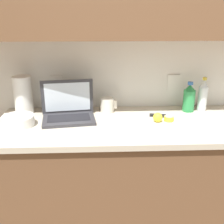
{
  "coord_description": "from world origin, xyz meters",
  "views": [
    {
      "loc": [
        -0.43,
        -1.66,
        1.59
      ],
      "look_at": [
        -0.36,
        -0.01,
        0.99
      ],
      "focal_mm": 45.0,
      "sensor_mm": 36.0,
      "label": 1
    }
  ],
  "objects_px": {
    "laptop": "(68,110)",
    "bottle_oil_tall": "(189,98)",
    "cutting_board": "(162,120)",
    "measuring_cup": "(107,105)",
    "bowl_white": "(18,121)",
    "lemon_half_cut": "(169,119)",
    "paper_towel_roll": "(23,95)",
    "bottle_green_soda": "(203,96)",
    "lemon_whole_beside": "(158,117)",
    "knife": "(162,116)"
  },
  "relations": [
    {
      "from": "cutting_board",
      "to": "lemon_whole_beside",
      "type": "bearing_deg",
      "value": -136.2
    },
    {
      "from": "knife",
      "to": "measuring_cup",
      "type": "height_order",
      "value": "measuring_cup"
    },
    {
      "from": "bowl_white",
      "to": "lemon_half_cut",
      "type": "bearing_deg",
      "value": 0.83
    },
    {
      "from": "laptop",
      "to": "bottle_oil_tall",
      "type": "xyz_separation_m",
      "value": [
        0.84,
        0.11,
        0.04
      ]
    },
    {
      "from": "lemon_whole_beside",
      "to": "bottle_oil_tall",
      "type": "bearing_deg",
      "value": 39.71
    },
    {
      "from": "measuring_cup",
      "to": "lemon_half_cut",
      "type": "bearing_deg",
      "value": -28.8
    },
    {
      "from": "bottle_green_soda",
      "to": "measuring_cup",
      "type": "xyz_separation_m",
      "value": [
        -0.67,
        0.0,
        -0.06
      ]
    },
    {
      "from": "cutting_board",
      "to": "lemon_half_cut",
      "type": "distance_m",
      "value": 0.05
    },
    {
      "from": "laptop",
      "to": "measuring_cup",
      "type": "xyz_separation_m",
      "value": [
        0.26,
        0.11,
        -0.01
      ]
    },
    {
      "from": "lemon_half_cut",
      "to": "bottle_green_soda",
      "type": "distance_m",
      "value": 0.36
    },
    {
      "from": "cutting_board",
      "to": "paper_towel_roll",
      "type": "xyz_separation_m",
      "value": [
        -0.94,
        0.2,
        0.13
      ]
    },
    {
      "from": "paper_towel_roll",
      "to": "lemon_whole_beside",
      "type": "bearing_deg",
      "value": -14.61
    },
    {
      "from": "cutting_board",
      "to": "lemon_whole_beside",
      "type": "height_order",
      "value": "lemon_whole_beside"
    },
    {
      "from": "lemon_whole_beside",
      "to": "bottle_green_soda",
      "type": "distance_m",
      "value": 0.43
    },
    {
      "from": "bottle_green_soda",
      "to": "bottle_oil_tall",
      "type": "relative_size",
      "value": 1.15
    },
    {
      "from": "laptop",
      "to": "bottle_oil_tall",
      "type": "relative_size",
      "value": 1.73
    },
    {
      "from": "cutting_board",
      "to": "laptop",
      "type": "bearing_deg",
      "value": 173.56
    },
    {
      "from": "laptop",
      "to": "cutting_board",
      "type": "height_order",
      "value": "laptop"
    },
    {
      "from": "lemon_half_cut",
      "to": "bottle_green_soda",
      "type": "height_order",
      "value": "bottle_green_soda"
    },
    {
      "from": "bowl_white",
      "to": "laptop",
      "type": "bearing_deg",
      "value": 20.69
    },
    {
      "from": "laptop",
      "to": "paper_towel_roll",
      "type": "xyz_separation_m",
      "value": [
        -0.32,
        0.13,
        0.07
      ]
    },
    {
      "from": "bottle_green_soda",
      "to": "bowl_white",
      "type": "relative_size",
      "value": 1.23
    },
    {
      "from": "bowl_white",
      "to": "lemon_whole_beside",
      "type": "bearing_deg",
      "value": 0.37
    },
    {
      "from": "laptop",
      "to": "bowl_white",
      "type": "bearing_deg",
      "value": -166.97
    },
    {
      "from": "laptop",
      "to": "bowl_white",
      "type": "relative_size",
      "value": 1.86
    },
    {
      "from": "cutting_board",
      "to": "bottle_green_soda",
      "type": "distance_m",
      "value": 0.38
    },
    {
      "from": "bottle_green_soda",
      "to": "bowl_white",
      "type": "distance_m",
      "value": 1.26
    },
    {
      "from": "cutting_board",
      "to": "measuring_cup",
      "type": "relative_size",
      "value": 3.81
    },
    {
      "from": "lemon_half_cut",
      "to": "bowl_white",
      "type": "distance_m",
      "value": 0.95
    },
    {
      "from": "bottle_green_soda",
      "to": "knife",
      "type": "bearing_deg",
      "value": -156.62
    },
    {
      "from": "cutting_board",
      "to": "bottle_oil_tall",
      "type": "relative_size",
      "value": 2.07
    },
    {
      "from": "bottle_green_soda",
      "to": "bowl_white",
      "type": "bearing_deg",
      "value": -169.75
    },
    {
      "from": "knife",
      "to": "lemon_half_cut",
      "type": "xyz_separation_m",
      "value": [
        0.03,
        -0.07,
        0.01
      ]
    },
    {
      "from": "cutting_board",
      "to": "knife",
      "type": "height_order",
      "value": "knife"
    },
    {
      "from": "knife",
      "to": "measuring_cup",
      "type": "distance_m",
      "value": 0.39
    },
    {
      "from": "lemon_half_cut",
      "to": "bottle_oil_tall",
      "type": "height_order",
      "value": "bottle_oil_tall"
    },
    {
      "from": "cutting_board",
      "to": "measuring_cup",
      "type": "xyz_separation_m",
      "value": [
        -0.35,
        0.18,
        0.05
      ]
    },
    {
      "from": "measuring_cup",
      "to": "lemon_whole_beside",
      "type": "bearing_deg",
      "value": -35.24
    },
    {
      "from": "knife",
      "to": "bowl_white",
      "type": "xyz_separation_m",
      "value": [
        -0.92,
        -0.09,
        0.01
      ]
    },
    {
      "from": "knife",
      "to": "lemon_half_cut",
      "type": "relative_size",
      "value": 4.09
    },
    {
      "from": "knife",
      "to": "paper_towel_roll",
      "type": "relative_size",
      "value": 0.98
    },
    {
      "from": "cutting_board",
      "to": "bottle_green_soda",
      "type": "bearing_deg",
      "value": 29.36
    },
    {
      "from": "bowl_white",
      "to": "knife",
      "type": "bearing_deg",
      "value": 5.47
    },
    {
      "from": "laptop",
      "to": "lemon_whole_beside",
      "type": "xyz_separation_m",
      "value": [
        0.58,
        -0.11,
        -0.02
      ]
    },
    {
      "from": "lemon_half_cut",
      "to": "bottle_oil_tall",
      "type": "xyz_separation_m",
      "value": [
        0.19,
        0.21,
        0.07
      ]
    },
    {
      "from": "bottle_oil_tall",
      "to": "bottle_green_soda",
      "type": "bearing_deg",
      "value": 0.0
    },
    {
      "from": "lemon_whole_beside",
      "to": "bottle_green_soda",
      "type": "xyz_separation_m",
      "value": [
        0.36,
        0.22,
        0.07
      ]
    },
    {
      "from": "bottle_oil_tall",
      "to": "paper_towel_roll",
      "type": "height_order",
      "value": "paper_towel_roll"
    },
    {
      "from": "cutting_board",
      "to": "measuring_cup",
      "type": "height_order",
      "value": "measuring_cup"
    },
    {
      "from": "cutting_board",
      "to": "lemon_half_cut",
      "type": "bearing_deg",
      "value": -40.11
    }
  ]
}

